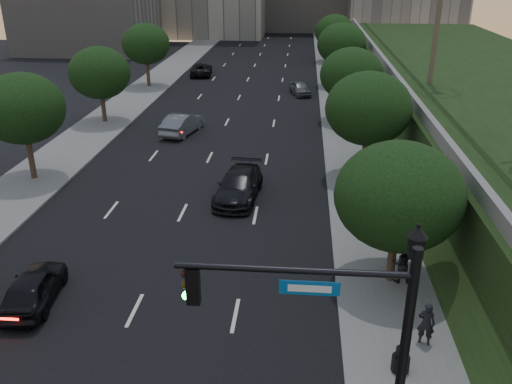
# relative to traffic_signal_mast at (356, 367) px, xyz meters

# --- Properties ---
(road_surface) EXTENTS (16.00, 140.00, 0.02)m
(road_surface) POSITION_rel_traffic_signal_mast_xyz_m (-7.83, 31.74, -3.66)
(road_surface) COLOR black
(road_surface) RESTS_ON ground
(sidewalk_right) EXTENTS (4.50, 140.00, 0.15)m
(sidewalk_right) POSITION_rel_traffic_signal_mast_xyz_m (2.42, 31.74, -3.60)
(sidewalk_right) COLOR slate
(sidewalk_right) RESTS_ON ground
(sidewalk_left) EXTENTS (4.50, 140.00, 0.15)m
(sidewalk_left) POSITION_rel_traffic_signal_mast_xyz_m (-18.08, 31.74, -3.60)
(sidewalk_left) COLOR slate
(sidewalk_left) RESTS_ON ground
(parapet_wall) EXTENTS (0.35, 90.00, 0.70)m
(parapet_wall) POSITION_rel_traffic_signal_mast_xyz_m (5.67, 29.74, 0.68)
(parapet_wall) COLOR slate
(parapet_wall) RESTS_ON embankment
(office_block_filler) EXTENTS (18.00, 16.00, 14.00)m
(office_block_filler) POSITION_rel_traffic_signal_mast_xyz_m (-33.83, 71.74, 3.33)
(office_block_filler) COLOR gray
(office_block_filler) RESTS_ON ground
(tree_right_a) EXTENTS (5.20, 5.20, 6.24)m
(tree_right_a) POSITION_rel_traffic_signal_mast_xyz_m (2.47, 9.74, 0.35)
(tree_right_a) COLOR #38281C
(tree_right_a) RESTS_ON ground
(tree_right_b) EXTENTS (5.20, 5.20, 6.74)m
(tree_right_b) POSITION_rel_traffic_signal_mast_xyz_m (2.47, 21.74, 0.84)
(tree_right_b) COLOR #38281C
(tree_right_b) RESTS_ON ground
(tree_right_c) EXTENTS (5.20, 5.20, 6.24)m
(tree_right_c) POSITION_rel_traffic_signal_mast_xyz_m (2.47, 34.74, 0.35)
(tree_right_c) COLOR #38281C
(tree_right_c) RESTS_ON ground
(tree_right_d) EXTENTS (5.20, 5.20, 6.74)m
(tree_right_d) POSITION_rel_traffic_signal_mast_xyz_m (2.47, 48.74, 0.84)
(tree_right_d) COLOR #38281C
(tree_right_d) RESTS_ON ground
(tree_right_e) EXTENTS (5.20, 5.20, 6.24)m
(tree_right_e) POSITION_rel_traffic_signal_mast_xyz_m (2.47, 63.74, 0.35)
(tree_right_e) COLOR #38281C
(tree_right_e) RESTS_ON ground
(tree_left_b) EXTENTS (5.00, 5.00, 6.71)m
(tree_left_b) POSITION_rel_traffic_signal_mast_xyz_m (-18.13, 19.74, 0.90)
(tree_left_b) COLOR #38281C
(tree_left_b) RESTS_ON ground
(tree_left_c) EXTENTS (5.00, 5.00, 6.34)m
(tree_left_c) POSITION_rel_traffic_signal_mast_xyz_m (-18.13, 32.74, 0.53)
(tree_left_c) COLOR #38281C
(tree_left_c) RESTS_ON ground
(tree_left_d) EXTENTS (5.00, 5.00, 6.71)m
(tree_left_d) POSITION_rel_traffic_signal_mast_xyz_m (-18.13, 46.74, 0.90)
(tree_left_d) COLOR #38281C
(tree_left_d) RESTS_ON ground
(traffic_signal_mast) EXTENTS (5.68, 0.56, 7.00)m
(traffic_signal_mast) POSITION_rel_traffic_signal_mast_xyz_m (0.00, 0.00, 0.00)
(traffic_signal_mast) COLOR black
(traffic_signal_mast) RESTS_ON ground
(street_lamp) EXTENTS (0.64, 0.64, 5.62)m
(street_lamp) POSITION_rel_traffic_signal_mast_xyz_m (2.03, 4.05, -1.04)
(street_lamp) COLOR black
(street_lamp) RESTS_ON ground
(sedan_near_left) EXTENTS (2.19, 4.43, 1.45)m
(sedan_near_left) POSITION_rel_traffic_signal_mast_xyz_m (-11.95, 6.93, -2.95)
(sedan_near_left) COLOR black
(sedan_near_left) RESTS_ON ground
(sedan_mid_left) EXTENTS (2.81, 5.21, 1.63)m
(sedan_mid_left) POSITION_rel_traffic_signal_mast_xyz_m (-10.90, 30.24, -2.86)
(sedan_mid_left) COLOR #5A5D62
(sedan_mid_left) RESTS_ON ground
(sedan_far_left) EXTENTS (2.95, 5.40, 1.43)m
(sedan_far_left) POSITION_rel_traffic_signal_mast_xyz_m (-13.61, 53.64, -2.95)
(sedan_far_left) COLOR black
(sedan_far_left) RESTS_ON ground
(sedan_near_right) EXTENTS (2.68, 5.67, 1.60)m
(sedan_near_right) POSITION_rel_traffic_signal_mast_xyz_m (-4.99, 17.98, -2.87)
(sedan_near_right) COLOR black
(sedan_near_right) RESTS_ON ground
(sedan_far_right) EXTENTS (2.62, 4.30, 1.37)m
(sedan_far_right) POSITION_rel_traffic_signal_mast_xyz_m (-1.76, 44.55, -2.99)
(sedan_far_right) COLOR #54575C
(sedan_far_right) RESTS_ON ground
(pedestrian_a) EXTENTS (0.69, 0.55, 1.67)m
(pedestrian_a) POSITION_rel_traffic_signal_mast_xyz_m (3.09, 5.55, -2.69)
(pedestrian_a) COLOR black
(pedestrian_a) RESTS_ON sidewalk_right
(pedestrian_b) EXTENTS (0.90, 0.73, 1.73)m
(pedestrian_b) POSITION_rel_traffic_signal_mast_xyz_m (2.86, 9.59, -2.66)
(pedestrian_b) COLOR black
(pedestrian_b) RESTS_ON sidewalk_right
(pedestrian_c) EXTENTS (0.99, 0.79, 1.57)m
(pedestrian_c) POSITION_rel_traffic_signal_mast_xyz_m (1.91, 18.03, -2.74)
(pedestrian_c) COLOR black
(pedestrian_c) RESTS_ON sidewalk_right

